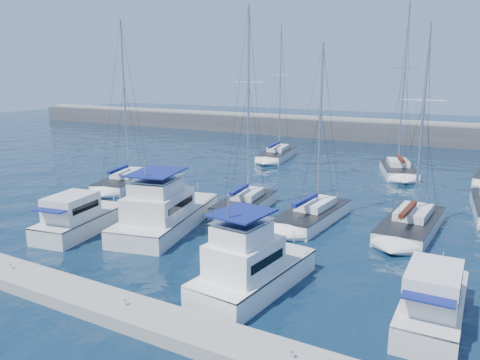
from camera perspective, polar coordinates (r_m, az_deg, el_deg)
The scene contains 16 objects.
ground at distance 30.39m, azimuth 0.68°, elevation -7.56°, with size 220.00×220.00×0.00m, color black.
breakwater at distance 78.75m, azimuth 19.39°, elevation 5.15°, with size 160.00×6.00×4.45m.
dock at distance 22.13m, azimuth -13.75°, elevation -15.28°, with size 40.00×2.20×0.60m, color gray.
dock_cleat_near_port at distance 27.66m, azimuth -26.16°, elevation -9.44°, with size 0.16×0.16×0.25m, color silver.
dock_cleat_centre at distance 21.93m, azimuth -13.82°, elevation -14.29°, with size 0.16×0.16×0.25m, color silver.
dock_cleat_near_stbd at distance 18.02m, azimuth 6.40°, elevation -20.43°, with size 0.16×0.16×0.25m, color silver.
motor_yacht_port_outer at distance 33.61m, azimuth -19.12°, elevation -4.58°, with size 3.99×7.49×3.20m.
motor_yacht_port_inner at distance 32.95m, azimuth -9.22°, elevation -4.02°, with size 6.18×11.17×4.69m.
motor_yacht_stbd_inner at distance 23.54m, azimuth 1.29°, elevation -10.85°, with size 3.77×7.80×4.69m.
motor_yacht_stbd_outer at distance 22.34m, azimuth 22.41°, elevation -13.78°, with size 2.66×6.99×3.20m.
sailboat_mid_a at distance 46.09m, azimuth -13.80°, elevation -0.14°, with size 5.06×8.32×15.73m.
sailboat_mid_b at distance 37.08m, azimuth 0.60°, elevation -2.88°, with size 3.96×7.53×15.99m.
sailboat_mid_c at distance 34.64m, azimuth 8.83°, elevation -4.25°, with size 3.41×8.30×13.03m.
sailboat_mid_d at distance 34.23m, azimuth 20.15°, elevation -5.11°, with size 3.46×8.69×14.18m.
sailboat_back_a at distance 60.13m, azimuth 4.55°, elevation 3.16°, with size 4.54×9.56×16.79m.
sailboat_back_b at distance 52.95m, azimuth 18.74°, elevation 1.23°, with size 5.56×8.52×18.06m.
Camera 1 is at (13.76, -24.95, 10.59)m, focal length 35.00 mm.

